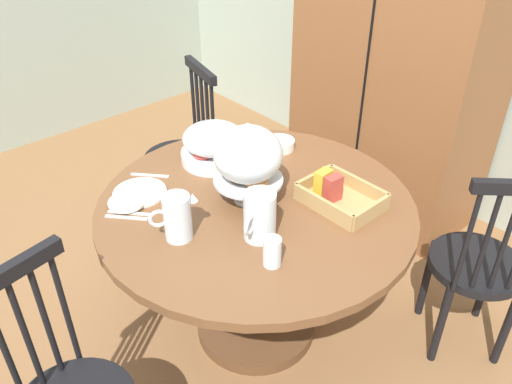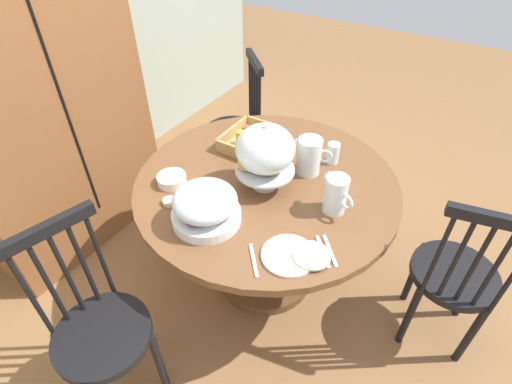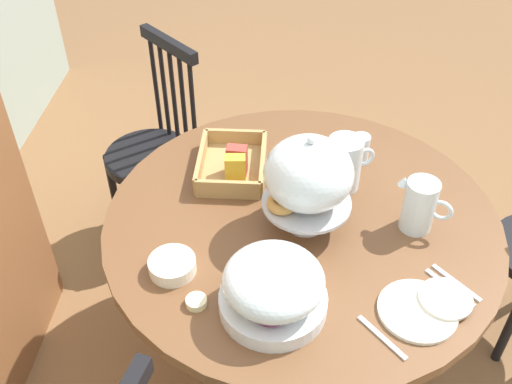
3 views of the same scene
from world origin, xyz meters
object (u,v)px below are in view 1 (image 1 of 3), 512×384
Objects in this scene: fruit_platter_covered at (214,144)px; cereal_basket at (337,195)px; dining_table at (256,240)px; pastry_stand_with_dome at (248,157)px; wooden_armoire at (399,52)px; butter_dish at (249,143)px; windsor_chair_near_window at (478,268)px; china_plate_small at (127,202)px; cereal_bowl at (280,144)px; windsor_chair_by_cabinet at (183,158)px; china_plate_large at (140,193)px; orange_juice_pitcher at (260,218)px; milk_pitcher at (177,219)px; drinking_glass at (272,252)px.

fruit_platter_covered is 0.95× the size of cereal_basket.
dining_table is 3.75× the size of pastry_stand_with_dome.
butter_dish is at bearing -95.32° from wooden_armoire.
pastry_stand_with_dome is at bearing -137.58° from windsor_chair_near_window.
butter_dish is (-0.05, 0.69, -0.01)m from china_plate_small.
china_plate_small is at bearing -95.38° from cereal_bowl.
cereal_basket is at bearing -16.17° from cereal_bowl.
windsor_chair_by_cabinet reaches higher than dining_table.
butter_dish is at bearing 90.77° from china_plate_large.
cereal_basket is (0.05, 0.38, -0.05)m from orange_juice_pitcher.
windsor_chair_near_window reaches higher than butter_dish.
butter_dish is (-0.01, 0.61, 0.01)m from china_plate_large.
china_plate_large reaches higher than dining_table.
milk_pitcher is (0.88, -0.62, 0.37)m from windsor_chair_by_cabinet.
cereal_bowl is (-0.43, 0.52, -0.06)m from orange_juice_pitcher.
milk_pitcher reaches higher than china_plate_large.
drinking_glass is at bearing -33.56° from dining_table.
china_plate_small is 0.69m from butter_dish.
china_plate_small is at bearing -126.99° from pastry_stand_with_dome.
cereal_bowl reaches higher than dining_table.
wooden_armoire is 1.70m from milk_pitcher.
butter_dish is (-0.69, 0.50, -0.04)m from drinking_glass.
windsor_chair_near_window and windsor_chair_by_cabinet have the same top height.
wooden_armoire is 1.34m from windsor_chair_by_cabinet.
pastry_stand_with_dome is 0.52m from china_plate_small.
dining_table is at bearing 146.44° from drinking_glass.
cereal_basket is 0.46m from drinking_glass.
wooden_armoire reaches higher than orange_juice_pitcher.
windsor_chair_by_cabinet reaches higher than fruit_platter_covered.
wooden_armoire is 2.01× the size of windsor_chair_near_window.
cereal_bowl is 0.15m from butter_dish.
milk_pitcher reaches higher than cereal_basket.
dining_table is at bearing 40.77° from china_plate_large.
fruit_platter_covered is at bearing -164.67° from cereal_basket.
windsor_chair_by_cabinet reaches higher than orange_juice_pitcher.
dining_table is 0.46m from milk_pitcher.
windsor_chair_by_cabinet is at bearing -169.54° from cereal_bowl.
windsor_chair_near_window reaches higher than orange_juice_pitcher.
windsor_chair_by_cabinet is 3.25× the size of fruit_platter_covered.
windsor_chair_near_window is 4.43× the size of china_plate_large.
drinking_glass is at bearing -20.96° from windsor_chair_by_cabinet.
china_plate_small is 1.07× the size of cereal_bowl.
windsor_chair_by_cabinet is at bearing 179.15° from cereal_basket.
windsor_chair_by_cabinet is 5.39× the size of milk_pitcher.
windsor_chair_near_window is 1.46m from china_plate_large.
dining_table is at bearing -136.50° from windsor_chair_near_window.
china_plate_small is at bearing -172.83° from milk_pitcher.
windsor_chair_near_window is at bearing 13.75° from windsor_chair_by_cabinet.
wooden_armoire reaches higher than windsor_chair_near_window.
cereal_basket reaches higher than china_plate_large.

